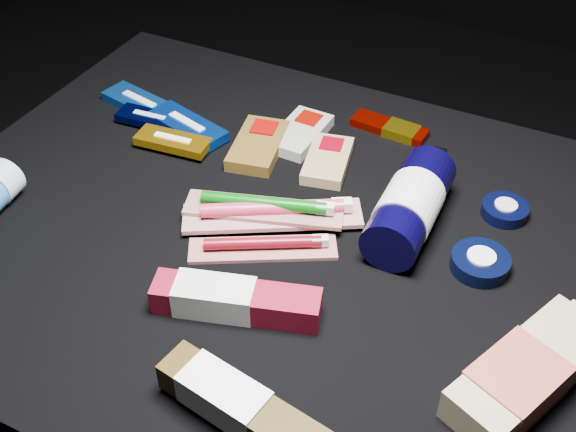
% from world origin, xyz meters
% --- Properties ---
extents(ground, '(3.00, 3.00, 0.00)m').
position_xyz_m(ground, '(0.00, 0.00, 0.00)').
color(ground, black).
rests_on(ground, ground).
extents(cloth_table, '(0.98, 0.78, 0.40)m').
position_xyz_m(cloth_table, '(0.00, 0.00, 0.20)').
color(cloth_table, black).
rests_on(cloth_table, ground).
extents(luna_bar_0, '(0.14, 0.08, 0.02)m').
position_xyz_m(luna_bar_0, '(-0.33, 0.17, 0.41)').
color(luna_bar_0, '#114FB1').
rests_on(luna_bar_0, cloth_table).
extents(luna_bar_1, '(0.15, 0.09, 0.02)m').
position_xyz_m(luna_bar_1, '(-0.23, 0.14, 0.41)').
color(luna_bar_1, '#0A38A4').
rests_on(luna_bar_1, cloth_table).
extents(luna_bar_2, '(0.11, 0.05, 0.01)m').
position_xyz_m(luna_bar_2, '(-0.29, 0.13, 0.41)').
color(luna_bar_2, '#020530').
rests_on(luna_bar_2, cloth_table).
extents(luna_bar_3, '(0.12, 0.05, 0.02)m').
position_xyz_m(luna_bar_3, '(-0.22, 0.09, 0.41)').
color(luna_bar_3, '#AD770A').
rests_on(luna_bar_3, cloth_table).
extents(clif_bar_0, '(0.09, 0.14, 0.02)m').
position_xyz_m(clif_bar_0, '(-0.10, 0.15, 0.41)').
color(clif_bar_0, brown).
rests_on(clif_bar_0, cloth_table).
extents(clif_bar_1, '(0.07, 0.12, 0.02)m').
position_xyz_m(clif_bar_1, '(-0.06, 0.21, 0.41)').
color(clif_bar_1, '#A8A7A1').
rests_on(clif_bar_1, cloth_table).
extents(clif_bar_2, '(0.08, 0.12, 0.02)m').
position_xyz_m(clif_bar_2, '(0.01, 0.16, 0.41)').
color(clif_bar_2, tan).
rests_on(clif_bar_2, cloth_table).
extents(power_bar, '(0.12, 0.05, 0.01)m').
position_xyz_m(power_bar, '(0.06, 0.28, 0.41)').
color(power_bar, '#7E0700').
rests_on(power_bar, cloth_table).
extents(lotion_bottle, '(0.08, 0.24, 0.08)m').
position_xyz_m(lotion_bottle, '(0.16, 0.08, 0.44)').
color(lotion_bottle, black).
rests_on(lotion_bottle, cloth_table).
extents(cream_tin_upper, '(0.06, 0.06, 0.02)m').
position_xyz_m(cream_tin_upper, '(0.27, 0.16, 0.41)').
color(cream_tin_upper, black).
rests_on(cream_tin_upper, cloth_table).
extents(cream_tin_lower, '(0.07, 0.07, 0.02)m').
position_xyz_m(cream_tin_lower, '(0.27, 0.05, 0.41)').
color(cream_tin_lower, black).
rests_on(cream_tin_lower, cloth_table).
extents(bodywash_bottle, '(0.15, 0.22, 0.04)m').
position_xyz_m(bodywash_bottle, '(0.35, -0.11, 0.42)').
color(bodywash_bottle, tan).
rests_on(bodywash_bottle, cloth_table).
extents(toothbrush_pack_0, '(0.19, 0.13, 0.02)m').
position_xyz_m(toothbrush_pack_0, '(0.01, -0.04, 0.41)').
color(toothbrush_pack_0, '#B2ABA6').
rests_on(toothbrush_pack_0, cloth_table).
extents(toothbrush_pack_1, '(0.24, 0.17, 0.03)m').
position_xyz_m(toothbrush_pack_1, '(-0.01, 0.01, 0.42)').
color(toothbrush_pack_1, silver).
rests_on(toothbrush_pack_1, cloth_table).
extents(toothbrush_pack_2, '(0.22, 0.11, 0.02)m').
position_xyz_m(toothbrush_pack_2, '(-0.02, 0.01, 0.42)').
color(toothbrush_pack_2, '#B2ADA7').
rests_on(toothbrush_pack_2, cloth_table).
extents(toothpaste_carton_red, '(0.20, 0.10, 0.04)m').
position_xyz_m(toothpaste_carton_red, '(0.02, -0.15, 0.42)').
color(toothpaste_carton_red, maroon).
rests_on(toothpaste_carton_red, cloth_table).
extents(toothpaste_carton_green, '(0.20, 0.08, 0.04)m').
position_xyz_m(toothpaste_carton_green, '(0.10, -0.28, 0.42)').
color(toothpaste_carton_green, '#37280B').
rests_on(toothpaste_carton_green, cloth_table).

